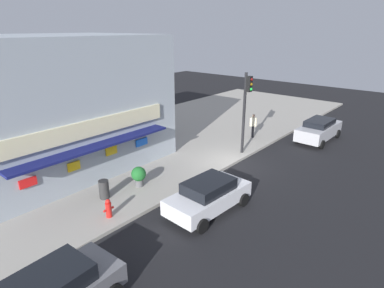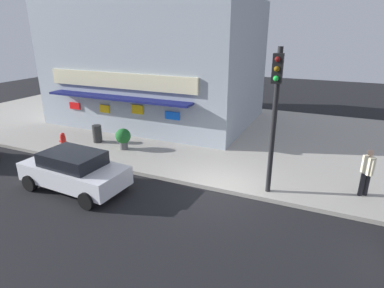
% 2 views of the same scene
% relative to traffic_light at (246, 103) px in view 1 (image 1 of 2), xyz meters
% --- Properties ---
extents(ground_plane, '(64.46, 64.46, 0.00)m').
position_rel_traffic_light_xyz_m(ground_plane, '(-1.77, -0.45, -3.52)').
color(ground_plane, black).
extents(sidewalk, '(42.97, 13.59, 0.17)m').
position_rel_traffic_light_xyz_m(sidewalk, '(-1.77, 6.34, -3.44)').
color(sidewalk, '#A39E93').
rests_on(sidewalk, ground_plane).
extents(corner_building, '(12.31, 9.36, 7.46)m').
position_rel_traffic_light_xyz_m(corner_building, '(-8.95, 7.74, 0.37)').
color(corner_building, '#9EA8B2').
rests_on(corner_building, sidewalk).
extents(traffic_light, '(0.32, 0.58, 5.24)m').
position_rel_traffic_light_xyz_m(traffic_light, '(0.00, 0.00, 0.00)').
color(traffic_light, black).
rests_on(traffic_light, sidewalk).
extents(fire_hydrant, '(0.50, 0.26, 0.86)m').
position_rel_traffic_light_xyz_m(fire_hydrant, '(-10.41, 0.39, -2.94)').
color(fire_hydrant, red).
rests_on(fire_hydrant, sidewalk).
extents(trash_can, '(0.49, 0.49, 0.93)m').
position_rel_traffic_light_xyz_m(trash_can, '(-9.53, 1.95, -2.89)').
color(trash_can, '#2D2D2D').
rests_on(trash_can, sidewalk).
extents(pedestrian, '(0.42, 0.48, 1.78)m').
position_rel_traffic_light_xyz_m(pedestrian, '(3.25, 1.21, -2.38)').
color(pedestrian, black).
rests_on(pedestrian, sidewalk).
extents(potted_plant_by_doorway, '(0.77, 0.77, 1.08)m').
position_rel_traffic_light_xyz_m(potted_plant_by_doorway, '(-7.61, 1.62, -2.72)').
color(potted_plant_by_doorway, '#59595B').
rests_on(potted_plant_by_doorway, sidewalk).
extents(parked_car_silver, '(4.63, 2.12, 1.61)m').
position_rel_traffic_light_xyz_m(parked_car_silver, '(6.18, -2.67, -2.67)').
color(parked_car_silver, '#B7B7BC').
rests_on(parked_car_silver, ground_plane).
extents(parked_car_white, '(4.30, 2.26, 1.54)m').
position_rel_traffic_light_xyz_m(parked_car_white, '(-6.98, -2.46, -2.72)').
color(parked_car_white, silver).
rests_on(parked_car_white, ground_plane).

